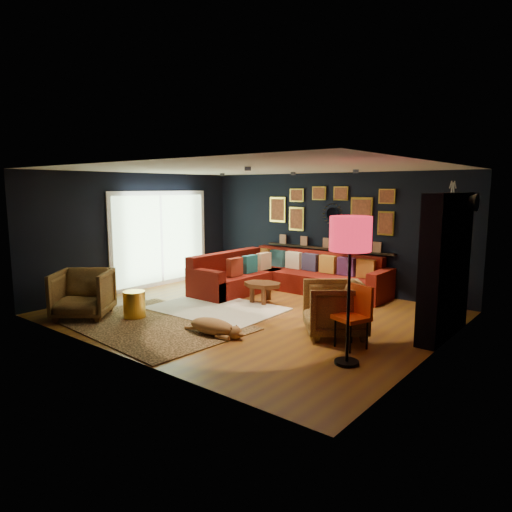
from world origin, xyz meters
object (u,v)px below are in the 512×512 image
Objects in this scene: floor_lamp at (350,239)px; dog at (212,323)px; orange_chair at (356,311)px; gold_stool at (134,305)px; armchair_left at (83,292)px; sectional at (282,277)px; coffee_table at (262,287)px; pouf at (217,289)px; armchair_right at (335,306)px.

dog is at bearing -173.23° from floor_lamp.
orange_chair reaches higher than dog.
dog is at bearing 5.77° from gold_stool.
armchair_left reaches higher than gold_stool.
sectional reaches higher than gold_stool.
sectional is at bearing 106.41° from coffee_table.
orange_chair is at bearing 108.23° from floor_lamp.
sectional reaches higher than pouf.
armchair_left is at bearing -123.95° from coffee_table.
armchair_right is at bearing 33.94° from dog.
sectional is 4.44m from floor_lamp.
pouf is 0.51× the size of armchair_left.
dog is at bearing -135.05° from orange_chair.
gold_stool is at bearing -103.60° from sectional.
orange_chair is (2.90, -2.24, 0.21)m from sectional.
floor_lamp reaches higher than orange_chair.
coffee_table is 2.48m from gold_stool.
armchair_left is at bearing -111.59° from sectional.
armchair_left is 1.95× the size of gold_stool.
pouf is at bearing 126.30° from dog.
coffee_table is at bearing 13.83° from pouf.
armchair_left is 0.93m from gold_stool.
coffee_table is at bearing -151.61° from armchair_right.
sectional is 4.15m from armchair_left.
armchair_right is at bearing -13.22° from armchair_left.
orange_chair is 1.30m from floor_lamp.
gold_stool reaches higher than dog.
floor_lamp is (0.72, -0.96, 1.17)m from armchair_right.
coffee_table is 3.55m from floor_lamp.
coffee_table is 1.05m from pouf.
dog is (1.61, -1.78, 0.00)m from pouf.
gold_stool is at bearing 179.95° from dog.
armchair_right is at bearing -21.58° from coffee_table.
orange_chair is at bearing -37.62° from sectional.
coffee_table is 0.96× the size of armchair_right.
sectional is 7.11× the size of gold_stool.
gold_stool is (-0.12, -1.96, 0.05)m from pouf.
armchair_left is at bearing -169.51° from dog.
floor_lamp is at bearing 6.33° from gold_stool.
dog is (0.93, -3.14, -0.13)m from sectional.
pouf is 4.34m from floor_lamp.
orange_chair reaches higher than gold_stool.
sectional is 7.16× the size of pouf.
armchair_left is at bearing -139.52° from orange_chair.
floor_lamp is 2.63m from dog.
gold_stool is 4.18m from floor_lamp.
floor_lamp is at bearing -21.86° from pouf.
floor_lamp reaches higher than gold_stool.
sectional is at bearing 28.90° from armchair_left.
orange_chair is at bearing -13.80° from pouf.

